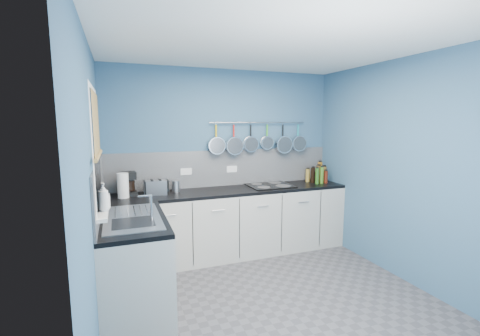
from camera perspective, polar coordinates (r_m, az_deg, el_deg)
floor at (r=3.65m, az=5.25°, el=-21.60°), size 3.20×3.00×0.02m
ceiling at (r=3.25m, az=5.86°, el=20.73°), size 3.20×3.00×0.02m
wall_back at (r=4.61m, az=-2.74°, el=1.28°), size 3.20×0.02×2.50m
wall_front at (r=2.01m, az=25.02°, el=-8.48°), size 3.20×0.02×2.50m
wall_left at (r=2.91m, az=-24.37°, el=-3.49°), size 0.02×3.00×2.50m
wall_right at (r=4.18m, az=25.79°, el=-0.23°), size 0.02×3.00×2.50m
backsplash_back at (r=4.60m, az=-2.65°, el=0.01°), size 3.20×0.02×0.50m
backsplash_left at (r=3.51m, az=-23.31°, el=-3.19°), size 0.02×1.80×0.50m
cabinet_run_back at (r=4.49m, az=-1.44°, el=-9.60°), size 3.20×0.60×0.86m
worktop_back at (r=4.38m, az=-1.46°, el=-3.98°), size 3.20×0.60×0.04m
cabinet_run_left at (r=3.43m, az=-17.85°, el=-15.78°), size 0.60×1.20×0.86m
worktop_left at (r=3.28m, az=-18.19°, el=-8.56°), size 0.60×1.20×0.04m
window_frame at (r=3.16m, az=-23.72°, el=2.93°), size 0.01×1.00×1.10m
window_glass at (r=3.16m, az=-23.63°, el=2.94°), size 0.01×0.90×1.00m
bamboo_blind at (r=3.15m, az=-23.72°, el=7.02°), size 0.01×0.90×0.55m
window_sill at (r=3.24m, az=-22.75°, el=-6.15°), size 0.10×0.98×0.03m
sink_unit at (r=3.27m, az=-18.21°, el=-8.16°), size 0.50×0.95×0.01m
mixer_tap at (r=3.07m, az=-15.17°, el=-6.64°), size 0.12×0.08×0.26m
socket_left at (r=4.45m, az=-9.34°, el=-0.61°), size 0.15×0.01×0.09m
socket_right at (r=4.62m, az=-1.42°, el=-0.19°), size 0.15×0.01×0.09m
pot_rail at (r=4.70m, az=3.31°, el=7.89°), size 1.45×0.02×0.02m
soap_bottle_a at (r=2.99m, az=-22.66°, el=-4.66°), size 0.12×0.12×0.24m
soap_bottle_b at (r=3.05m, az=-22.59°, el=-5.04°), size 0.10×0.10×0.17m
paper_towel at (r=4.11m, az=-19.67°, el=-2.88°), size 0.14×0.14×0.29m
coffee_maker at (r=4.19m, az=-18.68°, el=-2.64°), size 0.19×0.20×0.29m
toaster at (r=4.19m, az=-14.37°, el=-3.28°), size 0.30×0.21×0.18m
canister at (r=4.30m, az=-11.12°, el=-3.10°), size 0.11×0.11×0.14m
hob at (r=4.63m, az=5.17°, el=-3.01°), size 0.60×0.53×0.01m
pan_0 at (r=4.47m, az=-4.14°, el=5.12°), size 0.24×0.07×0.43m
pan_1 at (r=4.55m, az=-1.07°, el=5.09°), size 0.25×0.08×0.44m
pan_2 at (r=4.64m, az=1.90°, el=5.34°), size 0.22×0.06×0.41m
pan_3 at (r=4.75m, az=4.75°, el=5.54°), size 0.20×0.05×0.39m
pan_4 at (r=4.86m, az=7.47°, el=5.21°), size 0.26×0.09×0.45m
pan_5 at (r=4.98m, az=10.06°, el=5.35°), size 0.24×0.08×0.43m
condiment_0 at (r=5.09m, az=13.70°, el=-0.60°), size 0.07×0.07×0.29m
condiment_1 at (r=5.08m, az=12.79°, el=-1.55°), size 0.05×0.05×0.13m
condiment_2 at (r=5.02m, az=11.69°, el=-1.25°), size 0.06×0.06×0.19m
condiment_3 at (r=5.01m, az=14.39°, el=-1.09°), size 0.07×0.07×0.24m
condiment_4 at (r=4.98m, az=13.50°, el=-1.02°), size 0.07×0.07×0.25m
condiment_5 at (r=4.95m, az=12.54°, el=-1.23°), size 0.06×0.06×0.22m
condiment_6 at (r=4.95m, az=14.70°, el=-1.53°), size 0.05×0.05×0.18m
condiment_7 at (r=4.90m, az=14.01°, el=-1.25°), size 0.05×0.05×0.24m
condiment_8 at (r=4.86m, az=13.26°, el=-1.37°), size 0.05×0.05×0.23m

